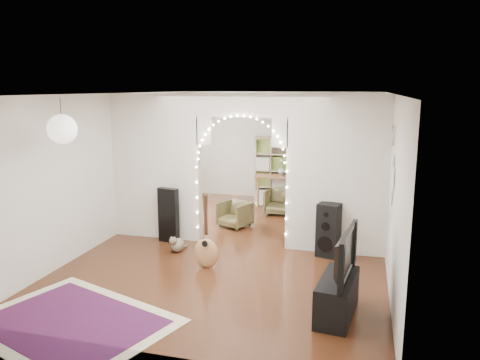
% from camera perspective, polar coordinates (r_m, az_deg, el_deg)
% --- Properties ---
extents(floor, '(7.50, 7.50, 0.00)m').
position_cam_1_polar(floor, '(8.64, 0.28, -7.71)').
color(floor, black).
rests_on(floor, ground).
extents(ceiling, '(5.00, 7.50, 0.02)m').
position_cam_1_polar(ceiling, '(8.17, 0.30, 10.49)').
color(ceiling, white).
rests_on(ceiling, wall_back).
extents(wall_back, '(5.00, 0.02, 2.70)m').
position_cam_1_polar(wall_back, '(11.93, 4.85, 4.18)').
color(wall_back, silver).
rests_on(wall_back, floor).
extents(wall_front, '(5.00, 0.02, 2.70)m').
position_cam_1_polar(wall_front, '(4.86, -11.00, -6.39)').
color(wall_front, silver).
rests_on(wall_front, floor).
extents(wall_left, '(0.02, 7.50, 2.70)m').
position_cam_1_polar(wall_left, '(9.24, -14.89, 1.79)').
color(wall_left, silver).
rests_on(wall_left, floor).
extents(wall_right, '(0.02, 7.50, 2.70)m').
position_cam_1_polar(wall_right, '(8.05, 17.77, 0.28)').
color(wall_right, silver).
rests_on(wall_right, floor).
extents(divider_wall, '(5.00, 0.20, 2.70)m').
position_cam_1_polar(divider_wall, '(8.29, 0.29, 1.64)').
color(divider_wall, silver).
rests_on(divider_wall, floor).
extents(fairy_lights, '(1.64, 0.04, 1.60)m').
position_cam_1_polar(fairy_lights, '(8.14, 0.06, 2.37)').
color(fairy_lights, '#FFEABF').
rests_on(fairy_lights, divider_wall).
extents(window, '(0.04, 1.20, 1.40)m').
position_cam_1_polar(window, '(10.79, -10.07, 4.11)').
color(window, white).
rests_on(window, wall_left).
extents(wall_clock, '(0.03, 0.31, 0.31)m').
position_cam_1_polar(wall_clock, '(7.35, 18.17, 5.17)').
color(wall_clock, white).
rests_on(wall_clock, wall_right).
extents(picture_frames, '(0.02, 0.50, 0.70)m').
position_cam_1_polar(picture_frames, '(7.04, 18.04, -0.01)').
color(picture_frames, white).
rests_on(picture_frames, wall_right).
extents(paper_lantern, '(0.40, 0.40, 0.40)m').
position_cam_1_polar(paper_lantern, '(6.81, -20.86, 5.82)').
color(paper_lantern, white).
rests_on(paper_lantern, ceiling).
extents(ceiling_fan, '(1.10, 1.10, 0.30)m').
position_cam_1_polar(ceiling_fan, '(10.13, 3.18, 8.92)').
color(ceiling_fan, gold).
rests_on(ceiling_fan, ceiling).
extents(area_rug, '(2.79, 2.43, 0.02)m').
position_cam_1_polar(area_rug, '(6.26, -19.94, -16.03)').
color(area_rug, maroon).
rests_on(area_rug, floor).
extents(guitar_case, '(0.40, 0.20, 1.01)m').
position_cam_1_polar(guitar_case, '(8.69, -8.70, -4.26)').
color(guitar_case, black).
rests_on(guitar_case, floor).
extents(acoustic_guitar, '(0.42, 0.23, 1.00)m').
position_cam_1_polar(acoustic_guitar, '(7.40, -4.15, -7.47)').
color(acoustic_guitar, tan).
rests_on(acoustic_guitar, floor).
extents(tabby_cat, '(0.27, 0.49, 0.32)m').
position_cam_1_polar(tabby_cat, '(8.25, -7.65, -7.79)').
color(tabby_cat, brown).
rests_on(tabby_cat, floor).
extents(floor_speaker, '(0.42, 0.38, 0.91)m').
position_cam_1_polar(floor_speaker, '(8.02, 10.73, -6.02)').
color(floor_speaker, black).
rests_on(floor_speaker, floor).
extents(media_console, '(0.52, 1.04, 0.50)m').
position_cam_1_polar(media_console, '(6.10, 11.75, -13.76)').
color(media_console, black).
rests_on(media_console, floor).
extents(tv, '(0.27, 1.08, 0.62)m').
position_cam_1_polar(tv, '(5.89, 11.97, -8.82)').
color(tv, black).
rests_on(tv, media_console).
extents(bookcase, '(1.65, 0.93, 1.65)m').
position_cam_1_polar(bookcase, '(11.39, 5.91, 1.16)').
color(bookcase, '#C2B08C').
rests_on(bookcase, floor).
extents(dining_table, '(1.26, 0.90, 0.76)m').
position_cam_1_polar(dining_table, '(11.30, 5.06, 0.35)').
color(dining_table, brown).
rests_on(dining_table, floor).
extents(flower_vase, '(0.20, 0.20, 0.19)m').
position_cam_1_polar(flower_vase, '(11.27, 5.08, 1.20)').
color(flower_vase, silver).
rests_on(flower_vase, dining_table).
extents(dining_chair_left, '(0.73, 0.74, 0.52)m').
position_cam_1_polar(dining_chair_left, '(9.57, -0.65, -4.20)').
color(dining_chair_left, brown).
rests_on(dining_chair_left, floor).
extents(dining_chair_right, '(0.66, 0.67, 0.56)m').
position_cam_1_polar(dining_chair_right, '(10.54, 4.87, -2.67)').
color(dining_chair_right, brown).
rests_on(dining_chair_right, floor).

